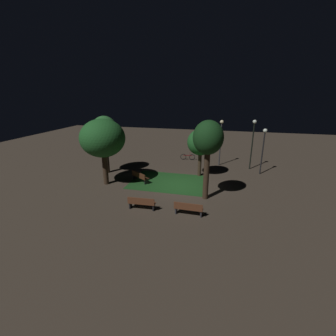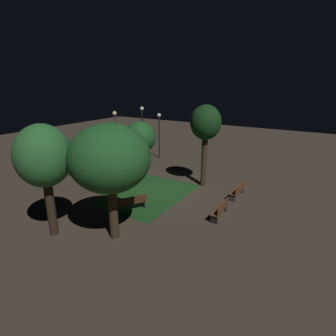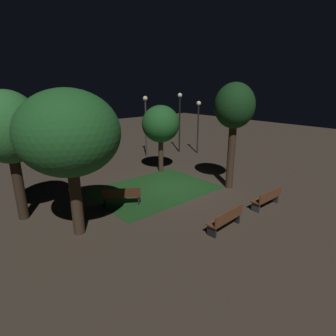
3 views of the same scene
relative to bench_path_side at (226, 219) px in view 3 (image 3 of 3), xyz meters
name	(u,v)px [view 3 (image 3 of 3)]	position (x,y,z in m)	size (l,w,h in m)	color
ground_plane	(175,188)	(1.55, 4.68, -0.48)	(60.00, 60.00, 0.00)	#3D3328
grass_lawn	(154,189)	(0.53, 5.22, -0.48)	(6.38, 4.64, 0.01)	#194219
bench_path_side	(226,219)	(0.00, 0.00, 0.00)	(1.82, 0.57, 0.88)	brown
bench_by_lamp	(268,198)	(3.10, 0.00, 0.00)	(1.81, 0.52, 0.88)	brown
bench_lawn_edge	(122,196)	(-1.87, 4.67, 0.00)	(1.77, 1.39, 0.88)	#422314
tree_back_right	(234,109)	(3.88, 2.74, 3.84)	(2.07, 2.07, 5.64)	#38281C
tree_left_canopy	(161,124)	(2.87, 7.50, 2.62)	(2.36, 2.36, 4.30)	#38281C
tree_near_wall	(69,134)	(-4.46, 3.56, 3.37)	(3.57, 3.57, 5.41)	#38281C
tree_back_left	(9,129)	(-5.76, 6.28, 3.36)	(2.47, 2.47, 5.34)	#2D2116
lamp_post_near_wall	(180,113)	(7.53, 10.68, 2.80)	(0.36, 0.36, 4.87)	black
lamp_post_plaza_east	(146,116)	(4.50, 11.28, 2.69)	(0.36, 0.36, 4.69)	#333338
lamp_post_path_center	(198,118)	(8.37, 9.36, 2.44)	(0.36, 0.36, 4.27)	black
bicycle	(99,157)	(0.96, 12.48, -0.14)	(1.65, 0.22, 0.93)	black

